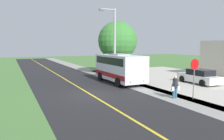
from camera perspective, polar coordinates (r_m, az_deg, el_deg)
ground_plane at (r=16.67m, az=-5.75°, el=-6.61°), size 120.00×120.00×0.00m
road_surface at (r=16.67m, az=-5.75°, el=-6.60°), size 8.00×100.00×0.01m
sidewalk at (r=19.05m, az=9.14°, el=-4.98°), size 2.40×100.00×0.01m
road_centre_line at (r=16.67m, az=-5.75°, el=-6.58°), size 0.16×100.00×0.00m
shuttle_bus_front at (r=21.69m, az=2.00°, el=0.85°), size 2.74×6.96×2.96m
pedestrian_with_bags at (r=15.96m, az=16.63°, el=-4.23°), size 0.72×0.34×1.65m
stop_sign at (r=15.96m, az=21.31°, el=-0.47°), size 0.76×0.07×2.88m
street_light_pole at (r=23.48m, az=0.49°, el=7.84°), size 1.97×0.24×7.80m
parked_car_near at (r=23.01m, az=22.42°, el=-1.67°), size 2.20×4.49×1.45m
tree_curbside at (r=28.18m, az=1.48°, el=7.86°), size 5.15×5.15×7.00m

